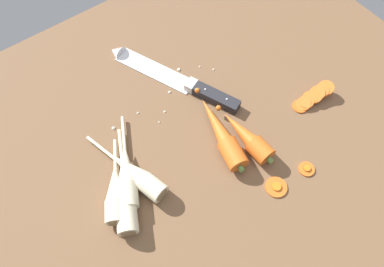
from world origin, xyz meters
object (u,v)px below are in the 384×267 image
at_px(parsnip_front, 136,175).
at_px(carrot_slice_stack, 313,97).
at_px(chefs_knife, 170,76).
at_px(whole_carrot_second, 247,137).
at_px(carrot_slice_stray_mid, 276,187).
at_px(parsnip_mid_right, 115,193).
at_px(carrot_slice_stray_near, 307,169).
at_px(parsnip_back, 126,175).
at_px(whole_carrot, 222,134).
at_px(parsnip_mid_left, 125,196).

relative_size(parsnip_front, carrot_slice_stack, 2.00).
height_order(chefs_knife, whole_carrot_second, whole_carrot_second).
relative_size(chefs_knife, carrot_slice_stray_mid, 7.65).
distance_m(chefs_knife, parsnip_mid_right, 0.30).
xyz_separation_m(whole_carrot_second, parsnip_mid_right, (-0.28, 0.06, -0.00)).
relative_size(parsnip_mid_right, carrot_slice_stray_near, 5.09).
bearing_deg(parsnip_back, parsnip_front, -34.11).
bearing_deg(parsnip_back, whole_carrot, -11.12).
bearing_deg(parsnip_front, parsnip_back, 145.89).
xyz_separation_m(parsnip_mid_left, parsnip_mid_right, (-0.01, 0.01, 0.00)).
bearing_deg(carrot_slice_stack, whole_carrot, 168.92).
distance_m(parsnip_front, carrot_slice_stray_mid, 0.28).
xyz_separation_m(whole_carrot_second, carrot_slice_stray_near, (0.06, -0.12, -0.02)).
xyz_separation_m(chefs_knife, whole_carrot_second, (0.03, -0.23, 0.01)).
bearing_deg(parsnip_mid_right, parsnip_mid_left, -50.14).
height_order(parsnip_front, carrot_slice_stray_mid, parsnip_front).
distance_m(parsnip_back, carrot_slice_stack, 0.44).
distance_m(parsnip_back, carrot_slice_stray_mid, 0.30).
bearing_deg(whole_carrot_second, parsnip_mid_left, 170.76).
relative_size(whole_carrot, whole_carrot_second, 1.26).
xyz_separation_m(carrot_slice_stray_near, carrot_slice_stray_mid, (-0.08, 0.01, 0.00)).
relative_size(chefs_knife, parsnip_mid_right, 2.00).
bearing_deg(carrot_slice_stray_near, carrot_slice_stack, 41.21).
relative_size(parsnip_front, parsnip_back, 1.07).
xyz_separation_m(whole_carrot_second, carrot_slice_stray_mid, (-0.02, -0.11, -0.02)).
xyz_separation_m(whole_carrot, whole_carrot_second, (0.04, -0.04, 0.00)).
bearing_deg(whole_carrot_second, parsnip_mid_right, 168.24).
bearing_deg(parsnip_front, carrot_slice_stray_near, -33.30).
bearing_deg(whole_carrot_second, carrot_slice_stack, -1.96).
relative_size(parsnip_mid_left, parsnip_back, 1.08).
relative_size(carrot_slice_stray_near, carrot_slice_stray_mid, 0.75).
distance_m(whole_carrot, carrot_slice_stray_near, 0.19).
xyz_separation_m(parsnip_back, carrot_slice_stack, (0.43, -0.08, -0.01)).
xyz_separation_m(parsnip_mid_left, carrot_slice_stray_mid, (0.25, -0.16, -0.02)).
height_order(whole_carrot, carrot_slice_stray_mid, whole_carrot).
bearing_deg(carrot_slice_stack, carrot_slice_stray_mid, -152.84).
bearing_deg(parsnip_mid_left, parsnip_back, 54.76).
relative_size(whole_carrot, carrot_slice_stray_mid, 4.93).
bearing_deg(carrot_slice_stray_near, parsnip_back, 146.66).
xyz_separation_m(whole_carrot_second, parsnip_front, (-0.23, 0.07, -0.00)).
distance_m(carrot_slice_stack, carrot_slice_stray_near, 0.17).
xyz_separation_m(parsnip_back, carrot_slice_stray_near, (0.30, -0.20, -0.02)).
height_order(parsnip_front, carrot_slice_stray_near, parsnip_front).
height_order(whole_carrot, whole_carrot_second, same).
bearing_deg(carrot_slice_stray_mid, parsnip_mid_left, 148.07).
bearing_deg(parsnip_back, carrot_slice_stray_near, -33.34).
relative_size(parsnip_front, parsnip_mid_left, 0.98).
distance_m(whole_carrot, whole_carrot_second, 0.05).
distance_m(whole_carrot, carrot_slice_stray_mid, 0.15).
xyz_separation_m(parsnip_mid_right, carrot_slice_stack, (0.47, -0.07, -0.01)).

